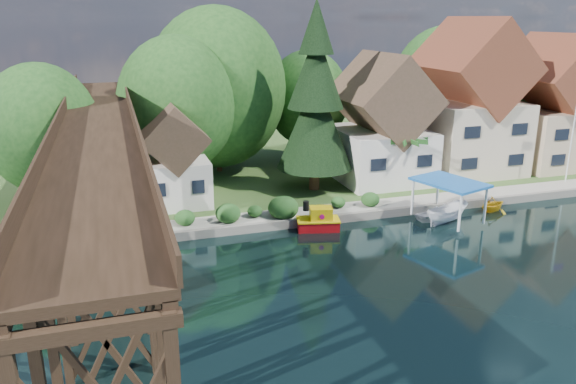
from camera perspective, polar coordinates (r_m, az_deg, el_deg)
name	(u,v)px	position (r m, az deg, el deg)	size (l,w,h in m)	color
ground	(391,267)	(34.44, 10.43, -7.48)	(140.00, 140.00, 0.00)	black
bank	(253,145)	(64.83, -3.55, 4.79)	(140.00, 52.00, 0.50)	#305120
seawall	(390,213)	(42.64, 10.28, -2.09)	(60.00, 0.40, 0.62)	slate
promenade	(405,202)	(44.57, 11.81, -1.03)	(50.00, 2.60, 0.06)	gray
trestle_bridge	(103,180)	(33.85, -18.31, 1.13)	(4.12, 44.18, 9.30)	black
house_left	(381,128)	(49.61, 9.42, 6.47)	(7.64, 8.64, 11.02)	silver
house_center	(468,107)	(54.43, 17.85, 8.19)	(8.65, 9.18, 13.89)	beige
house_right	(552,110)	(59.75, 25.23, 7.50)	(8.15, 8.64, 12.45)	#C3AA8C
shed	(174,162)	(43.45, -11.51, 3.05)	(5.09, 5.40, 7.85)	silver
bg_trees	(296,98)	(51.79, 0.87, 9.56)	(49.90, 13.30, 10.57)	#382314
shrubs	(274,207)	(40.37, -1.39, -1.54)	(15.76, 2.47, 1.70)	#204518
conifer	(315,101)	(45.55, 2.81, 9.18)	(6.20, 6.20, 15.26)	#382314
palm_tree	(407,142)	(46.77, 12.04, 5.02)	(3.81, 3.81, 4.72)	#382314
flagpole	(575,129)	(53.76, 27.11, 5.67)	(1.20, 0.16, 7.63)	white
tugboat	(319,221)	(39.42, 3.13, -2.94)	(3.27, 2.28, 2.16)	red
boat_white_a	(440,214)	(43.00, 15.18, -2.17)	(2.62, 3.67, 0.76)	white
boat_canopy	(448,205)	(42.05, 15.92, -1.27)	(4.69, 5.68, 3.15)	white
boat_yellow	(493,203)	(45.85, 20.11, -1.05)	(2.17, 2.52, 1.33)	yellow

